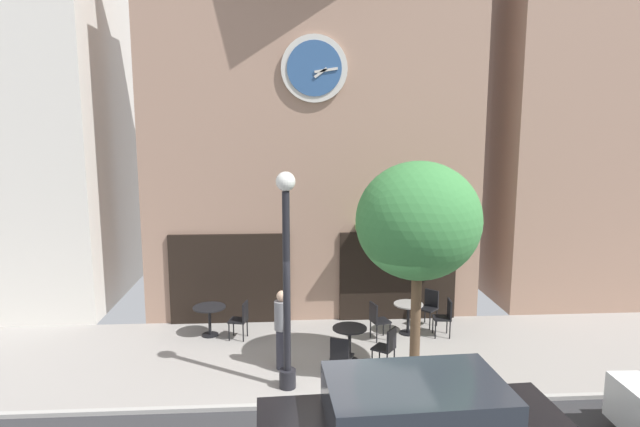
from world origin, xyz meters
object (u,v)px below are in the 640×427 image
Objects in this scene: cafe_chair_near_lamp at (429,305)px; cafe_chair_under_awning at (241,317)px; cafe_table_rightmost at (209,314)px; cafe_chair_by_entrance at (377,318)px; cafe_table_center at (350,337)px; pedestrian_grey at (282,329)px; cafe_table_center_right at (408,312)px; cafe_chair_facing_street at (445,315)px; street_tree at (418,222)px; street_lamp at (287,281)px; cafe_chair_outer at (341,355)px; cafe_chair_left_end at (387,345)px.

cafe_chair_under_awning is at bearing -172.72° from cafe_chair_near_lamp.
cafe_chair_near_lamp reaches higher than cafe_table_rightmost.
cafe_table_rightmost is 3.98m from cafe_chair_by_entrance.
cafe_chair_near_lamp is at bearing 41.27° from cafe_table_center.
cafe_table_center_right is at bearing 29.63° from pedestrian_grey.
cafe_chair_facing_street and cafe_chair_by_entrance have the same top height.
street_tree is 2.59× the size of pedestrian_grey.
cafe_chair_under_awning is at bearing -178.88° from cafe_table_center_right.
pedestrian_grey is (-1.42, -0.25, 0.32)m from cafe_table_center.
cafe_table_center is at bearing -30.04° from cafe_chair_under_awning.
cafe_table_center is 2.76m from cafe_chair_under_awning.
cafe_chair_facing_street reaches higher than cafe_table_center.
street_lamp is 4.62× the size of cafe_chair_under_awning.
cafe_chair_under_awning and cafe_chair_facing_street have the same top height.
cafe_table_center_right is at bearing 165.72° from cafe_chair_facing_street.
cafe_chair_facing_street is at bearing -1.62° from cafe_chair_under_awning.
pedestrian_grey reaches higher than cafe_chair_outer.
cafe_chair_left_end is at bearing 21.44° from cafe_chair_outer.
street_tree reaches higher than cafe_chair_by_entrance.
cafe_table_center is at bearing -152.92° from cafe_chair_facing_street.
cafe_table_rightmost is 4.41m from cafe_chair_left_end.
cafe_table_center_right is 3.49m from pedestrian_grey.
street_tree is 5.67m from cafe_table_rightmost.
cafe_chair_near_lamp is at bearing 3.53° from cafe_table_rightmost.
cafe_chair_left_end is (-0.88, -1.91, -0.00)m from cafe_table_center_right.
pedestrian_grey is at bearing -59.37° from cafe_chair_under_awning.
cafe_table_center_right reaches higher than cafe_table_rightmost.
street_lamp is at bearing -133.64° from cafe_chair_by_entrance.
cafe_chair_facing_street is (1.72, 1.70, 0.00)m from cafe_chair_left_end.
cafe_chair_by_entrance is (0.06, 1.58, 0.00)m from cafe_chair_left_end.
cafe_chair_under_awning is at bearing 178.38° from cafe_chair_facing_street.
cafe_table_rightmost is at bearing -176.47° from cafe_chair_near_lamp.
cafe_chair_near_lamp is (5.42, 0.33, -0.00)m from cafe_table_rightmost.
street_tree reaches higher than cafe_chair_near_lamp.
street_lamp reaches higher than cafe_chair_under_awning.
cafe_chair_left_end is at bearing -114.62° from cafe_table_center_right.
cafe_chair_facing_street is at bearing -4.05° from cafe_table_rightmost.
cafe_chair_by_entrance is (2.11, 2.21, -1.58)m from street_lamp.
cafe_chair_facing_street is at bearing -75.81° from cafe_chair_near_lamp.
cafe_table_center_right is 0.83× the size of cafe_chair_by_entrance.
street_lamp is 4.62× the size of cafe_chair_near_lamp.
cafe_chair_near_lamp is (0.66, 0.52, -0.00)m from cafe_table_center_right.
cafe_table_center is 0.85m from cafe_chair_left_end.
street_lamp reaches higher than cafe_table_center.
street_lamp is 4.62× the size of cafe_chair_facing_street.
street_tree is at bearing -99.88° from cafe_table_center_right.
cafe_table_rightmost is 0.86× the size of cafe_chair_outer.
street_tree reaches higher than cafe_table_center.
cafe_chair_under_awning is 0.54× the size of pedestrian_grey.
cafe_chair_under_awning and cafe_chair_by_entrance have the same top height.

